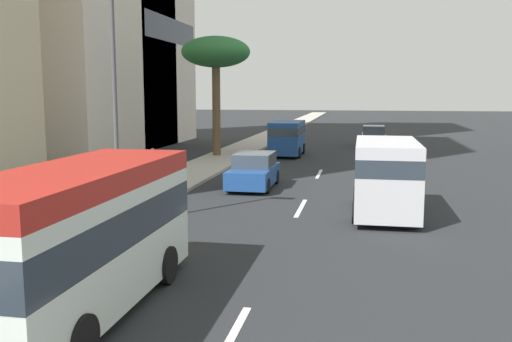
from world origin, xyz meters
TOP-DOWN VIEW (x-y plane):
  - ground_plane at (31.50, 0.00)m, footprint 198.00×198.00m
  - sidewalk_right at (31.50, 6.52)m, footprint 162.00×2.89m
  - lane_stripe_mid at (16.82, 0.00)m, footprint 3.20×0.16m
  - lane_stripe_far at (25.64, 0.00)m, footprint 3.20×0.16m
  - minibus_lead at (6.19, 3.07)m, footprint 6.73×2.27m
  - van_second at (16.21, -2.99)m, footprint 4.97×2.19m
  - car_third at (41.13, -3.04)m, footprint 4.05×1.85m
  - car_fourth at (20.91, 2.55)m, footprint 4.16×1.85m
  - van_fifth at (33.82, 2.77)m, footprint 4.69×2.08m
  - pedestrian_near_lamp at (20.05, 6.96)m, footprint 0.39×0.35m
  - palm_tree at (32.00, 7.17)m, footprint 4.40×4.40m
  - street_lamp at (13.18, 5.38)m, footprint 0.24×0.97m

SIDE VIEW (x-z plane):
  - ground_plane at x=31.50m, z-range 0.00..0.00m
  - lane_stripe_mid at x=16.82m, z-range 0.00..0.01m
  - lane_stripe_far at x=25.64m, z-range 0.00..0.01m
  - sidewalk_right at x=31.50m, z-range 0.00..0.15m
  - car_fourth at x=20.91m, z-range -0.04..1.51m
  - car_third at x=41.13m, z-range -0.05..1.61m
  - pedestrian_near_lamp at x=20.05m, z-range 0.23..1.85m
  - van_fifth at x=33.82m, z-range 0.17..2.46m
  - van_second at x=16.21m, z-range 0.18..2.76m
  - minibus_lead at x=6.19m, z-range 0.14..2.98m
  - street_lamp at x=13.18m, z-range 0.97..8.38m
  - palm_tree at x=32.00m, z-range 2.82..10.45m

